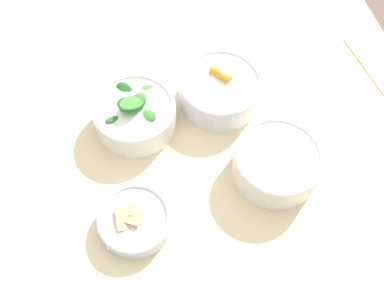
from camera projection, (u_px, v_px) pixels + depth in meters
The scene contains 7 objects.
ground_plane at pixel (193, 248), 1.51m from camera, with size 10.00×10.00×0.00m, color brown.
dining_table at pixel (193, 166), 0.96m from camera, with size 1.02×1.01×0.75m.
bowl_carrots at pixel (220, 89), 0.88m from camera, with size 0.17×0.17×0.07m.
bowl_greens at pixel (135, 114), 0.85m from camera, with size 0.16×0.16×0.09m.
bowl_beans_hotdog at pixel (276, 164), 0.80m from camera, with size 0.16×0.16×0.07m.
bowl_cookies at pixel (134, 220), 0.76m from camera, with size 0.13×0.13×0.04m.
ruler at pixel (379, 79), 0.94m from camera, with size 0.27×0.06×0.00m.
Camera 1 is at (0.43, -0.10, 1.49)m, focal length 40.00 mm.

